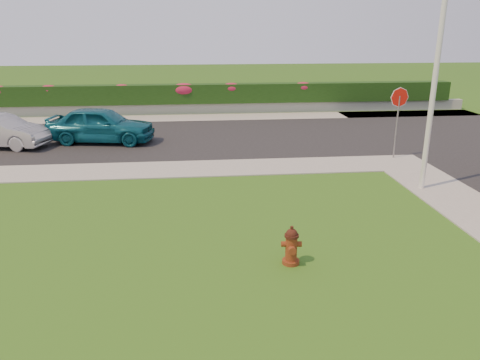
{
  "coord_description": "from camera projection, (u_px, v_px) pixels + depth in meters",
  "views": [
    {
      "loc": [
        -0.61,
        -7.07,
        4.79
      ],
      "look_at": [
        0.61,
        4.84,
        0.9
      ],
      "focal_mm": 35.0,
      "sensor_mm": 36.0,
      "label": 1
    }
  ],
  "objects": [
    {
      "name": "ground",
      "position": [
        234.0,
        314.0,
        8.23
      ],
      "size": [
        120.0,
        120.0,
        0.0
      ],
      "primitive_type": "plane",
      "color": "black",
      "rests_on": "ground"
    },
    {
      "name": "street_far",
      "position": [
        95.0,
        140.0,
        20.99
      ],
      "size": [
        26.0,
        8.0,
        0.04
      ],
      "primitive_type": "cube",
      "color": "black",
      "rests_on": "ground"
    },
    {
      "name": "sidewalk_far",
      "position": [
        38.0,
        173.0,
        16.16
      ],
      "size": [
        24.0,
        2.0,
        0.04
      ],
      "primitive_type": "cube",
      "color": "gray",
      "rests_on": "ground"
    },
    {
      "name": "curb_corner",
      "position": [
        399.0,
        163.0,
        17.42
      ],
      "size": [
        2.0,
        2.0,
        0.04
      ],
      "primitive_type": "cube",
      "color": "gray",
      "rests_on": "ground"
    },
    {
      "name": "sidewalk_beyond",
      "position": [
        186.0,
        118.0,
        26.11
      ],
      "size": [
        34.0,
        2.0,
        0.04
      ],
      "primitive_type": "cube",
      "color": "gray",
      "rests_on": "ground"
    },
    {
      "name": "retaining_wall",
      "position": [
        186.0,
        109.0,
        27.44
      ],
      "size": [
        34.0,
        0.4,
        0.6
      ],
      "primitive_type": "cube",
      "color": "gray",
      "rests_on": "ground"
    },
    {
      "name": "hedge",
      "position": [
        185.0,
        94.0,
        27.27
      ],
      "size": [
        32.0,
        0.9,
        1.1
      ],
      "primitive_type": "cube",
      "color": "black",
      "rests_on": "retaining_wall"
    },
    {
      "name": "fire_hydrant",
      "position": [
        291.0,
        246.0,
        9.87
      ],
      "size": [
        0.44,
        0.42,
        0.86
      ],
      "rotation": [
        0.0,
        0.0,
        -0.1
      ],
      "color": "#4F1F0C",
      "rests_on": "ground"
    },
    {
      "name": "sedan_teal",
      "position": [
        101.0,
        125.0,
        20.24
      ],
      "size": [
        4.8,
        2.6,
        1.55
      ],
      "primitive_type": "imported",
      "rotation": [
        0.0,
        0.0,
        1.4
      ],
      "color": "#0D5165",
      "rests_on": "street_far"
    },
    {
      "name": "sedan_silver",
      "position": [
        0.0,
        131.0,
        19.47
      ],
      "size": [
        4.33,
        2.51,
        1.35
      ],
      "primitive_type": "imported",
      "rotation": [
        0.0,
        0.0,
        1.29
      ],
      "color": "#A5A7AD",
      "rests_on": "street_far"
    },
    {
      "name": "utility_pole",
      "position": [
        435.0,
        81.0,
        13.6
      ],
      "size": [
        0.16,
        0.16,
        6.66
      ],
      "primitive_type": "cylinder",
      "color": "silver",
      "rests_on": "ground"
    },
    {
      "name": "stop_sign",
      "position": [
        399.0,
        106.0,
        17.43
      ],
      "size": [
        0.74,
        0.13,
        2.72
      ],
      "rotation": [
        0.0,
        0.0,
        -0.25
      ],
      "color": "slate",
      "rests_on": "ground"
    },
    {
      "name": "flower_clump_b",
      "position": [
        49.0,
        90.0,
        26.34
      ],
      "size": [
        1.11,
        0.71,
        0.55
      ],
      "primitive_type": "ellipsoid",
      "color": "#B71F42",
      "rests_on": "hedge"
    },
    {
      "name": "flower_clump_c",
      "position": [
        122.0,
        89.0,
        26.72
      ],
      "size": [
        1.04,
        0.67,
        0.52
      ],
      "primitive_type": "ellipsoid",
      "color": "#B71F42",
      "rests_on": "hedge"
    },
    {
      "name": "flower_clump_d",
      "position": [
        184.0,
        89.0,
        27.09
      ],
      "size": [
        1.45,
        0.93,
        0.73
      ],
      "primitive_type": "ellipsoid",
      "color": "#B71F42",
      "rests_on": "hedge"
    },
    {
      "name": "flower_clump_e",
      "position": [
        231.0,
        88.0,
        27.34
      ],
      "size": [
        1.2,
        0.77,
        0.6
      ],
      "primitive_type": "ellipsoid",
      "color": "#B71F42",
      "rests_on": "hedge"
    },
    {
      "name": "flower_clump_f",
      "position": [
        303.0,
        87.0,
        27.75
      ],
      "size": [
        1.18,
        0.76,
        0.59
      ],
      "primitive_type": "ellipsoid",
      "color": "#B71F42",
      "rests_on": "hedge"
    }
  ]
}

